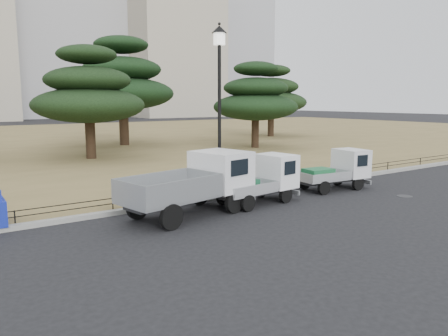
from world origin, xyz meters
TOP-DOWN VIEW (x-y plane):
  - ground at (0.00, 0.00)m, footprint 220.00×220.00m
  - lawn at (0.00, 30.60)m, footprint 120.00×56.00m
  - curb at (0.00, 2.60)m, footprint 120.00×0.25m
  - truck_large at (-1.74, 1.16)m, footprint 4.87×2.67m
  - truck_kei_front at (1.13, 1.21)m, footprint 3.42×1.75m
  - truck_kei_rear at (5.39, 1.32)m, footprint 3.31×1.65m
  - street_lamp at (0.41, 2.90)m, footprint 0.57×0.57m
  - pipe_fence at (0.00, 2.75)m, footprint 38.00×0.04m
  - manhole at (6.50, -1.20)m, footprint 0.60×0.60m
  - pine_center_left at (-0.45, 16.07)m, footprint 6.83×6.83m
  - pine_center_right at (4.48, 22.92)m, footprint 8.16×8.16m
  - pine_east_near at (12.09, 15.32)m, footprint 6.46×6.46m
  - pine_east_far at (20.17, 22.92)m, footprint 7.11×7.11m
  - tower_east at (40.00, 82.00)m, footprint 20.00×18.00m
  - radio_tower at (72.00, 85.00)m, footprint 1.80×1.80m

SIDE VIEW (x-z plane):
  - ground at x=0.00m, z-range 0.00..0.00m
  - manhole at x=6.50m, z-range 0.00..0.01m
  - lawn at x=0.00m, z-range 0.00..0.15m
  - curb at x=0.00m, z-range 0.00..0.16m
  - pipe_fence at x=0.00m, z-range 0.24..0.64m
  - truck_kei_rear at x=5.39m, z-range 0.00..1.67m
  - truck_kei_front at x=1.13m, z-range 0.00..1.74m
  - truck_large at x=-1.74m, z-range 0.11..2.12m
  - pine_east_near at x=12.09m, z-range 0.65..7.18m
  - pine_center_left at x=-0.45m, z-range 0.69..7.64m
  - pine_east_far at x=20.17m, z-range 0.70..7.84m
  - street_lamp at x=0.41m, z-range 1.27..7.65m
  - pine_center_right at x=4.48m, z-range 0.84..9.49m
  - tower_east at x=40.00m, z-range 0.00..48.00m
  - radio_tower at x=72.00m, z-range -1.46..61.54m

